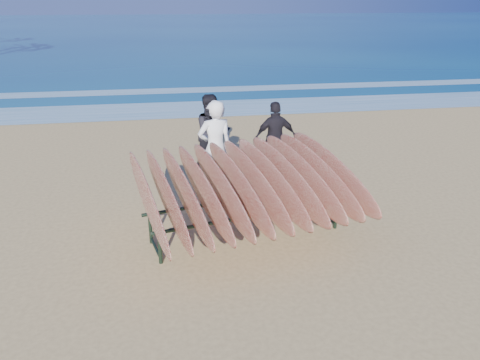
{
  "coord_description": "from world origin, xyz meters",
  "views": [
    {
      "loc": [
        -1.11,
        -5.9,
        3.62
      ],
      "look_at": [
        0.0,
        0.8,
        0.95
      ],
      "focal_mm": 35.0,
      "sensor_mm": 36.0,
      "label": 1
    }
  ],
  "objects": [
    {
      "name": "ground",
      "position": [
        0.0,
        0.0,
        0.0
      ],
      "size": [
        120.0,
        120.0,
        0.0
      ],
      "primitive_type": "plane",
      "color": "tan",
      "rests_on": "ground"
    },
    {
      "name": "ocean",
      "position": [
        0.0,
        55.0,
        0.01
      ],
      "size": [
        160.0,
        160.0,
        0.0
      ],
      "primitive_type": "plane",
      "color": "navy",
      "rests_on": "ground"
    },
    {
      "name": "foam_near",
      "position": [
        0.0,
        10.0,
        0.01
      ],
      "size": [
        160.0,
        160.0,
        0.0
      ],
      "primitive_type": "plane",
      "color": "white",
      "rests_on": "ground"
    },
    {
      "name": "foam_far",
      "position": [
        0.0,
        13.5,
        0.01
      ],
      "size": [
        160.0,
        160.0,
        0.0
      ],
      "primitive_type": "plane",
      "color": "white",
      "rests_on": "ground"
    },
    {
      "name": "surfboard_rack",
      "position": [
        0.09,
        0.74,
        0.9
      ],
      "size": [
        3.71,
        3.46,
        1.44
      ],
      "rotation": [
        0.0,
        0.0,
        0.22
      ],
      "color": "black",
      "rests_on": "ground"
    },
    {
      "name": "person_white",
      "position": [
        -0.18,
        2.61,
        0.92
      ],
      "size": [
        0.74,
        0.55,
        1.84
      ],
      "primitive_type": "imported",
      "rotation": [
        0.0,
        0.0,
        3.31
      ],
      "color": "white",
      "rests_on": "ground"
    },
    {
      "name": "person_dark_a",
      "position": [
        -0.11,
        3.81,
        0.86
      ],
      "size": [
        1.02,
        0.92,
        1.71
      ],
      "primitive_type": "imported",
      "rotation": [
        0.0,
        0.0,
        0.4
      ],
      "color": "black",
      "rests_on": "ground"
    },
    {
      "name": "person_dark_b",
      "position": [
        1.22,
        3.52,
        0.79
      ],
      "size": [
        0.95,
        0.45,
        1.57
      ],
      "primitive_type": "imported",
      "rotation": [
        0.0,
        0.0,
        3.21
      ],
      "color": "black",
      "rests_on": "ground"
    }
  ]
}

